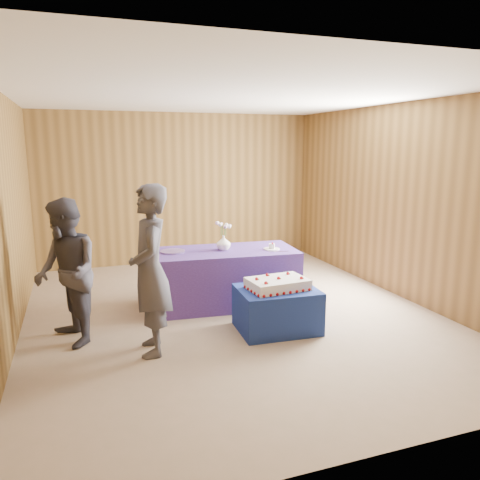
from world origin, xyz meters
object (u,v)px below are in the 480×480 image
cake_table (277,309)px  guest_left (150,271)px  serving_table (221,277)px  sheet_cake (278,284)px  vase (223,243)px  guest_right (66,273)px

cake_table → guest_left: 1.59m
serving_table → sheet_cake: serving_table is taller
vase → guest_left: 1.66m
serving_table → guest_left: bearing=-128.1°
serving_table → guest_right: (-1.92, -0.68, 0.42)m
vase → guest_right: 2.08m
sheet_cake → guest_left: size_ratio=0.42×
vase → cake_table: bearing=-74.2°
sheet_cake → cake_table: bearing=72.8°
cake_table → guest_left: guest_left is taller
vase → guest_right: (-1.96, -0.69, -0.05)m
guest_right → vase: bearing=92.6°
sheet_cake → guest_right: guest_right is taller
sheet_cake → vase: bearing=100.7°
cake_table → sheet_cake: bearing=-99.0°
guest_left → guest_right: (-0.81, 0.51, -0.08)m
vase → guest_right: bearing=-160.6°
vase → sheet_cake: bearing=-74.4°
cake_table → guest_right: size_ratio=0.57×
serving_table → guest_left: 1.71m
guest_left → guest_right: guest_left is taller
vase → guest_left: size_ratio=0.11×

